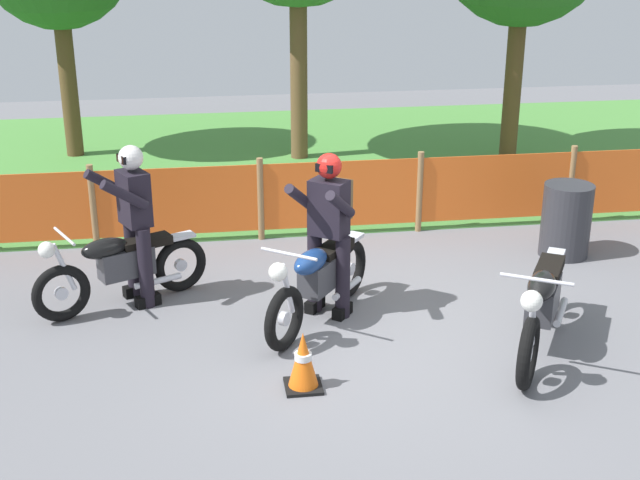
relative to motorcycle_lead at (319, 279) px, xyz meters
The scene contains 10 objects.
ground 0.91m from the motorcycle_lead, 35.99° to the right, with size 24.00×24.00×0.02m, color slate.
grass_verge 6.15m from the motorcycle_lead, 84.07° to the left, with size 24.00×7.37×0.01m, color #4C8C3D.
barrier_fence 2.50m from the motorcycle_lead, 75.30° to the left, with size 10.20×0.08×1.05m.
motorcycle_lead is the anchor object (origin of this frame).
motorcycle_trailing 2.15m from the motorcycle_lead, 25.46° to the right, with size 1.15×1.86×0.99m.
motorcycle_third 2.07m from the motorcycle_lead, 161.26° to the left, with size 1.75×0.97×0.90m.
rider_lead 0.54m from the motorcycle_lead, 53.67° to the left, with size 0.73×0.78×1.69m.
rider_third 2.00m from the motorcycle_lead, 157.41° to the left, with size 0.71×0.70×1.69m.
traffic_cone 1.32m from the motorcycle_lead, 104.22° to the right, with size 0.32×0.32×0.53m.
spare_drum 3.43m from the motorcycle_lead, 23.08° to the left, with size 0.58×0.58×0.88m, color #2D2D33.
Camera 1 is at (-1.76, -7.28, 3.85)m, focal length 48.42 mm.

